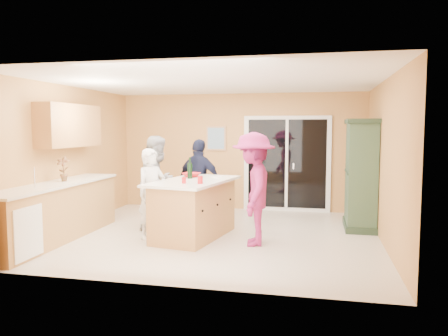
% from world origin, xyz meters
% --- Properties ---
extents(floor, '(5.50, 5.50, 0.00)m').
position_xyz_m(floor, '(0.00, 0.00, 0.00)').
color(floor, beige).
rests_on(floor, ground).
extents(ceiling, '(5.50, 5.00, 0.10)m').
position_xyz_m(ceiling, '(0.00, 0.00, 2.60)').
color(ceiling, white).
rests_on(ceiling, wall_back).
extents(wall_back, '(5.50, 0.10, 2.60)m').
position_xyz_m(wall_back, '(0.00, 2.50, 1.30)').
color(wall_back, '#F1A663').
rests_on(wall_back, ground).
extents(wall_front, '(5.50, 0.10, 2.60)m').
position_xyz_m(wall_front, '(0.00, -2.50, 1.30)').
color(wall_front, '#F1A663').
rests_on(wall_front, ground).
extents(wall_left, '(0.10, 5.00, 2.60)m').
position_xyz_m(wall_left, '(-2.75, 0.00, 1.30)').
color(wall_left, '#F1A663').
rests_on(wall_left, ground).
extents(wall_right, '(0.10, 5.00, 2.60)m').
position_xyz_m(wall_right, '(2.75, 0.00, 1.30)').
color(wall_right, '#F1A663').
rests_on(wall_right, ground).
extents(left_cabinet_run, '(0.65, 3.05, 1.24)m').
position_xyz_m(left_cabinet_run, '(-2.45, -1.05, 0.46)').
color(left_cabinet_run, '#B58346').
rests_on(left_cabinet_run, floor).
extents(upper_cabinets, '(0.35, 1.60, 0.75)m').
position_xyz_m(upper_cabinets, '(-2.58, -0.20, 1.88)').
color(upper_cabinets, '#B58346').
rests_on(upper_cabinets, wall_left).
extents(sliding_door, '(1.90, 0.07, 2.10)m').
position_xyz_m(sliding_door, '(1.05, 2.46, 1.05)').
color(sliding_door, white).
rests_on(sliding_door, floor).
extents(framed_picture, '(0.46, 0.04, 0.56)m').
position_xyz_m(framed_picture, '(-0.55, 2.48, 1.60)').
color(framed_picture, tan).
rests_on(framed_picture, wall_back).
extents(kitchen_island, '(1.30, 1.99, 0.97)m').
position_xyz_m(kitchen_island, '(-0.30, -0.21, 0.45)').
color(kitchen_island, '#B58346').
rests_on(kitchen_island, floor).
extents(green_hutch, '(0.57, 1.08, 1.99)m').
position_xyz_m(green_hutch, '(2.49, 1.04, 0.97)').
color(green_hutch, '#1F3323').
rests_on(green_hutch, floor).
extents(woman_white, '(0.59, 0.65, 1.50)m').
position_xyz_m(woman_white, '(-0.95, -0.45, 0.75)').
color(woman_white, white).
rests_on(woman_white, floor).
extents(woman_grey, '(0.82, 0.95, 1.69)m').
position_xyz_m(woman_grey, '(-1.12, 0.29, 0.85)').
color(woman_grey, gray).
rests_on(woman_grey, floor).
extents(woman_navy, '(1.02, 0.64, 1.62)m').
position_xyz_m(woman_navy, '(-0.49, 0.85, 0.81)').
color(woman_navy, '#181F35').
rests_on(woman_navy, floor).
extents(woman_magenta, '(0.80, 1.22, 1.77)m').
position_xyz_m(woman_magenta, '(0.74, -0.47, 0.88)').
color(woman_magenta, '#9C225F').
rests_on(woman_magenta, floor).
extents(serving_bowl, '(0.38, 0.38, 0.08)m').
position_xyz_m(serving_bowl, '(-0.47, 0.22, 1.01)').
color(serving_bowl, red).
rests_on(serving_bowl, kitchen_island).
extents(tulip_vase, '(0.24, 0.18, 0.42)m').
position_xyz_m(tulip_vase, '(-2.45, -0.63, 1.15)').
color(tulip_vase, '#A91026').
rests_on(tulip_vase, left_cabinet_run).
extents(tumbler_near, '(0.10, 0.10, 0.12)m').
position_xyz_m(tumbler_near, '(-0.07, -0.66, 1.03)').
color(tumbler_near, red).
rests_on(tumbler_near, kitchen_island).
extents(tumbler_far, '(0.08, 0.08, 0.10)m').
position_xyz_m(tumbler_far, '(-0.32, -0.68, 1.02)').
color(tumbler_far, red).
rests_on(tumbler_far, kitchen_island).
extents(wine_bottle, '(0.08, 0.08, 0.37)m').
position_xyz_m(wine_bottle, '(-0.43, -0.02, 1.11)').
color(wine_bottle, black).
rests_on(wine_bottle, kitchen_island).
extents(white_plate, '(0.25, 0.25, 0.01)m').
position_xyz_m(white_plate, '(-0.03, 0.29, 0.98)').
color(white_plate, white).
rests_on(white_plate, kitchen_island).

